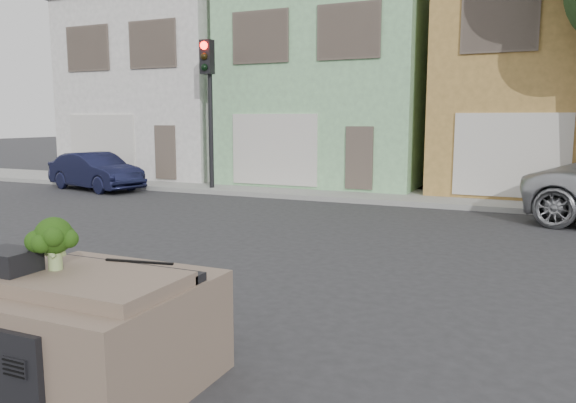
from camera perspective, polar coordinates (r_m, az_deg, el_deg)
The scene contains 11 objects.
ground_plane at distance 8.10m, azimuth -4.31°, elevation -9.43°, with size 120.00×120.00×0.00m, color #303033.
sidewalk at distance 17.82m, azimuth 11.95°, elevation 0.45°, with size 40.00×3.00×0.15m, color gray.
townhouse_white at distance 25.88m, azimuth -10.70°, elevation 11.10°, with size 7.20×8.20×7.55m, color silver.
townhouse_mint at distance 22.49m, azimuth 5.55°, elevation 11.64°, with size 7.20×8.20×7.55m, color #90CC91.
townhouse_tan at distance 21.31m, azimuth 25.41°, elevation 11.08°, with size 7.20×8.20×7.55m, color #B28844.
navy_sedan at distance 20.94m, azimuth -18.87°, elevation 1.13°, with size 1.39×3.99×1.31m, color #151735.
traffic_signal at distance 19.20m, azimuth -8.03°, elevation 8.51°, with size 0.40×0.40×5.10m, color black.
car_dashboard at distance 5.61m, azimuth -19.44°, elevation -12.05°, with size 2.00×1.80×1.12m, color #735F4F.
instrument_hump at distance 5.61m, azimuth -26.57°, elevation -5.42°, with size 0.48×0.38×0.20m, color black.
wiper_arm at distance 5.53m, azimuth -14.89°, elevation -5.93°, with size 0.70×0.03×0.02m, color black.
broccoli at distance 5.48m, azimuth -22.66°, elevation -3.91°, with size 0.40×0.40×0.49m, color #1C3A0C.
Camera 1 is at (3.69, -6.77, 2.47)m, focal length 35.00 mm.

